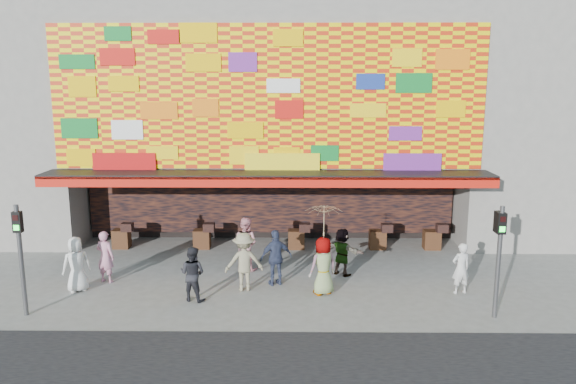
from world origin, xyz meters
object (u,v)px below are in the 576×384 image
ped_g (323,266)px  parasol (324,221)px  ped_b (105,257)px  ped_a (76,264)px  ped_i (245,244)px  ped_h (461,268)px  ped_c (192,274)px  signal_right (499,249)px  ped_d (244,262)px  signal_left (20,248)px  ped_e (276,258)px  ped_f (342,252)px

ped_g → parasol: size_ratio=0.89×
ped_b → ped_g: bearing=-169.5°
ped_a → ped_g: 7.24m
ped_i → ped_g: bearing=161.6°
ped_g → ped_h: 4.01m
ped_a → ped_c: (3.53, -0.66, -0.04)m
ped_c → ped_a: bearing=9.2°
signal_right → ped_d: (-6.76, 1.89, -0.98)m
signal_right → ped_g: bearing=160.2°
signal_left → ped_c: bearing=14.3°
ped_b → ped_i: size_ratio=0.93×
ped_e → ped_g: bearing=130.6°
ped_d → ped_e: size_ratio=1.02×
ped_b → ped_d: 4.37m
ped_g → ped_e: bearing=-55.2°
signal_left → ped_b: 3.02m
ped_a → ped_h: (11.25, -0.04, -0.06)m
ped_a → ped_g: bearing=147.8°
ped_e → ped_f: 2.26m
signal_right → ped_b: 11.41m
signal_right → ped_f: size_ratio=1.95×
ped_f → ped_h: size_ratio=1.01×
ped_d → ped_f: size_ratio=1.14×
ped_a → ped_i: bearing=171.6°
ped_h → ped_d: bearing=-15.7°
ped_h → parasol: bearing=-12.5°
signal_right → ped_g: 4.82m
ped_a → signal_right: bearing=140.5°
ped_b → signal_right: bearing=-174.5°
ped_f → ped_i: size_ratio=0.87×
signal_right → ped_a: size_ratio=1.82×
parasol → ped_a: bearing=178.8°
ped_f → ped_g: ped_g is taller
signal_left → ped_f: size_ratio=1.95×
ped_c → ped_h: ped_c is taller
ped_b → ped_h: ped_b is taller
signal_right → ped_g: (-4.44, 1.60, -1.01)m
ped_h → signal_left: bearing=-6.0°
ped_c → parasol: bearing=-152.4°
signal_right → ped_h: 2.07m
signal_left → ped_c: size_ratio=1.91×
ped_e → ped_f: size_ratio=1.12×
ped_b → ped_i: (4.20, 1.24, 0.06)m
signal_right → ped_a: 11.85m
ped_e → ped_g: size_ratio=1.01×
ped_b → ped_e: 5.26m
ped_f → parasol: (-0.69, -1.64, 1.41)m
ped_b → ped_c: size_ratio=1.04×
signal_right → ped_c: (-8.14, 1.09, -1.08)m
ped_a → ped_b: bearing=-159.0°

